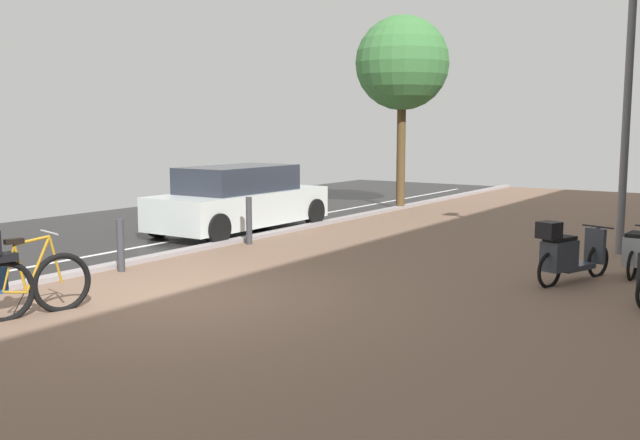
% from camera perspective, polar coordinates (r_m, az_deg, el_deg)
% --- Properties ---
extents(ground, '(21.00, 40.00, 0.13)m').
position_cam_1_polar(ground, '(9.01, -4.64, -7.55)').
color(ground, black).
extents(bicycle_foreground, '(0.81, 1.48, 1.15)m').
position_cam_1_polar(bicycle_foreground, '(9.48, -22.34, -4.67)').
color(bicycle_foreground, black).
rests_on(bicycle_foreground, ground).
extents(scooter_mid, '(0.84, 1.70, 0.98)m').
position_cam_1_polar(scooter_mid, '(11.16, 19.11, -2.56)').
color(scooter_mid, black).
rests_on(scooter_mid, ground).
extents(scooter_far, '(0.52, 1.63, 0.73)m').
position_cam_1_polar(scooter_far, '(12.20, 24.20, -2.32)').
color(scooter_far, black).
rests_on(scooter_far, ground).
extents(parked_car_near, '(1.84, 4.43, 1.45)m').
position_cam_1_polar(parked_car_near, '(15.91, -6.42, 1.61)').
color(parked_car_near, silver).
rests_on(parked_car_near, ground).
extents(lamp_post, '(0.20, 0.52, 5.59)m').
position_cam_1_polar(lamp_post, '(14.01, 23.44, 10.18)').
color(lamp_post, slate).
rests_on(lamp_post, ground).
extents(street_tree, '(2.59, 2.59, 5.34)m').
position_cam_1_polar(street_tree, '(20.24, 6.59, 12.30)').
color(street_tree, brown).
rests_on(street_tree, ground).
extents(bollard_near, '(0.12, 0.12, 0.85)m').
position_cam_1_polar(bollard_near, '(11.84, -15.66, -1.96)').
color(bollard_near, '#38383D').
rests_on(bollard_near, ground).
extents(bollard_far, '(0.12, 0.12, 0.94)m').
position_cam_1_polar(bollard_far, '(14.10, -5.70, -0.06)').
color(bollard_far, '#38383D').
rests_on(bollard_far, ground).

